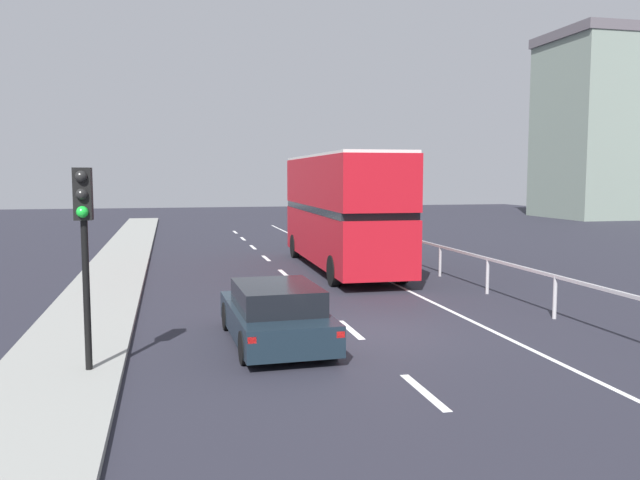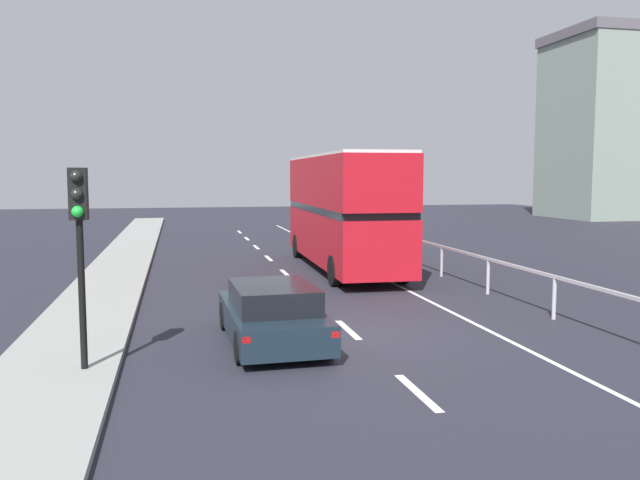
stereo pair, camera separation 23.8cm
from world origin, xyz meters
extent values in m
cube|color=#24242F|center=(0.00, 0.00, -0.05)|extent=(73.93, 120.00, 0.10)
cube|color=gray|center=(-6.01, 0.00, 0.07)|extent=(2.24, 80.00, 0.14)
cube|color=silver|center=(0.00, -4.16, 0.00)|extent=(0.16, 1.88, 0.01)
cube|color=silver|center=(0.00, 0.29, 0.00)|extent=(0.16, 1.88, 0.01)
cube|color=silver|center=(0.00, 4.73, 0.00)|extent=(0.16, 1.88, 0.01)
cube|color=silver|center=(0.00, 9.18, 0.00)|extent=(0.16, 1.88, 0.01)
cube|color=silver|center=(0.00, 13.63, 0.00)|extent=(0.16, 1.88, 0.01)
cube|color=silver|center=(0.00, 18.08, 0.00)|extent=(0.16, 1.88, 0.01)
cube|color=silver|center=(0.00, 22.53, 0.00)|extent=(0.16, 1.88, 0.01)
cube|color=silver|center=(0.00, 26.98, 0.00)|extent=(0.16, 1.88, 0.01)
cube|color=silver|center=(3.13, 9.00, 0.00)|extent=(0.12, 46.00, 0.01)
cube|color=#B6B2B6|center=(5.26, 9.00, 1.06)|extent=(0.08, 42.00, 0.08)
cylinder|color=#B6B2B6|center=(5.26, 0.25, 0.53)|extent=(0.10, 0.10, 1.06)
cylinder|color=#B6B2B6|center=(5.26, 3.75, 0.53)|extent=(0.10, 0.10, 1.06)
cylinder|color=#B6B2B6|center=(5.26, 7.25, 0.53)|extent=(0.10, 0.10, 1.06)
cylinder|color=#B6B2B6|center=(5.26, 10.75, 0.53)|extent=(0.10, 0.10, 1.06)
cylinder|color=#B6B2B6|center=(5.26, 14.25, 0.53)|extent=(0.10, 0.10, 1.06)
cylinder|color=#B6B2B6|center=(5.26, 17.75, 0.53)|extent=(0.10, 0.10, 1.06)
cylinder|color=#B6B2B6|center=(5.26, 21.25, 0.53)|extent=(0.10, 0.10, 1.06)
cylinder|color=#B6B2B6|center=(5.26, 24.75, 0.53)|extent=(0.10, 0.10, 1.06)
cylinder|color=#B6B2B6|center=(5.26, 28.25, 0.53)|extent=(0.10, 0.10, 1.06)
cube|color=red|center=(2.32, 9.75, 1.27)|extent=(2.70, 10.53, 1.84)
cube|color=black|center=(2.32, 9.75, 2.31)|extent=(2.71, 10.11, 0.24)
cube|color=red|center=(2.32, 9.75, 3.33)|extent=(2.70, 10.53, 1.79)
cube|color=silver|center=(2.32, 9.75, 4.27)|extent=(2.65, 10.32, 0.10)
cube|color=black|center=(2.43, 14.97, 1.36)|extent=(2.23, 0.09, 1.29)
cube|color=yellow|center=(2.43, 14.97, 3.77)|extent=(1.48, 0.07, 0.28)
cylinder|color=black|center=(1.26, 13.61, 0.50)|extent=(0.30, 1.01, 1.00)
cylinder|color=black|center=(3.54, 13.56, 0.50)|extent=(0.30, 1.01, 1.00)
cylinder|color=black|center=(1.10, 6.13, 0.50)|extent=(0.30, 1.01, 1.00)
cylinder|color=black|center=(3.37, 6.08, 0.50)|extent=(0.30, 1.01, 1.00)
cube|color=#17242F|center=(-1.88, -0.47, 0.48)|extent=(1.97, 4.30, 0.60)
cube|color=black|center=(-1.87, -0.68, 1.03)|extent=(1.69, 2.38, 0.50)
cube|color=red|center=(-2.64, -2.59, 0.63)|extent=(0.16, 0.06, 0.12)
cube|color=red|center=(-1.00, -2.54, 0.63)|extent=(0.16, 0.06, 0.12)
cylinder|color=black|center=(-2.77, 0.93, 0.32)|extent=(0.22, 0.65, 0.64)
cylinder|color=black|center=(-1.08, 0.98, 0.32)|extent=(0.22, 0.65, 0.64)
cylinder|color=black|center=(-2.68, -1.92, 0.32)|extent=(0.22, 0.65, 0.64)
cylinder|color=black|center=(-1.00, -1.87, 0.32)|extent=(0.22, 0.65, 0.64)
cylinder|color=black|center=(-5.46, -2.06, 1.91)|extent=(0.12, 0.12, 3.54)
cube|color=black|center=(-5.46, -2.06, 3.23)|extent=(0.30, 0.30, 0.90)
sphere|color=black|center=(-5.46, -2.23, 3.53)|extent=(0.20, 0.20, 0.20)
sphere|color=black|center=(-5.46, -2.23, 3.23)|extent=(0.20, 0.20, 0.20)
sphere|color=green|center=(-5.46, -2.23, 2.93)|extent=(0.20, 0.20, 0.20)
camera|label=1|loc=(-4.02, -13.86, 3.54)|focal=36.40mm
camera|label=2|loc=(-3.79, -13.91, 3.54)|focal=36.40mm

